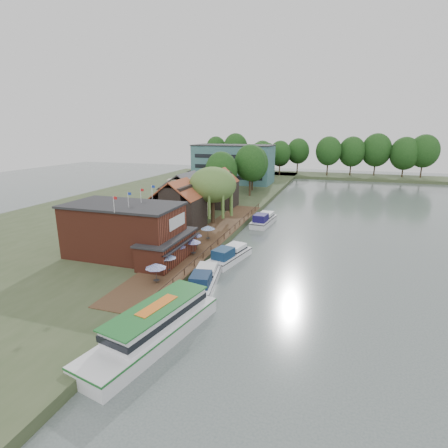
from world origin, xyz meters
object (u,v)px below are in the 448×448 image
(cottage_b, at_px, (187,194))
(tour_boat, at_px, (152,325))
(cottage_a, at_px, (179,204))
(umbrella_0, at_px, (156,273))
(willow, at_px, (213,196))
(cruiser_2, at_px, (264,218))
(cottage_c, at_px, (220,188))
(cruiser_1, at_px, (230,253))
(umbrella_4, at_px, (196,240))
(pub, at_px, (137,231))
(swan, at_px, (164,310))
(umbrella_5, at_px, (208,233))
(umbrella_1, at_px, (167,263))
(cruiser_0, at_px, (204,277))
(umbrella_3, at_px, (193,247))
(hotel_block, at_px, (233,164))
(umbrella_2, at_px, (178,252))

(cottage_b, bearing_deg, tour_boat, -69.69)
(cottage_a, height_order, umbrella_0, cottage_a)
(willow, bearing_deg, cruiser_2, 33.72)
(cottage_c, relative_size, cruiser_1, 0.88)
(umbrella_4, distance_m, cruiser_1, 5.63)
(pub, bearing_deg, cottage_a, 93.81)
(cottage_a, height_order, cottage_b, same)
(swan, bearing_deg, umbrella_5, 98.40)
(cottage_c, distance_m, umbrella_4, 29.18)
(pub, height_order, cruiser_2, pub)
(cottage_a, relative_size, umbrella_1, 3.62)
(cruiser_1, xyz_separation_m, swan, (-2.06, -15.67, -0.95))
(cruiser_0, bearing_deg, cottage_b, 107.55)
(cruiser_1, bearing_deg, umbrella_3, -141.63)
(cottage_c, distance_m, tour_boat, 51.00)
(cottage_a, bearing_deg, cruiser_2, 39.43)
(cottage_b, bearing_deg, swan, -69.33)
(hotel_block, xyz_separation_m, umbrella_4, (14.09, -65.38, -4.86))
(cruiser_2, bearing_deg, umbrella_3, -97.04)
(pub, xyz_separation_m, tour_boat, (11.05, -15.66, -3.04))
(umbrella_2, xyz_separation_m, tour_boat, (5.15, -15.92, -0.68))
(willow, distance_m, umbrella_0, 27.46)
(umbrella_4, bearing_deg, cruiser_1, -7.52)
(willow, bearing_deg, pub, -99.93)
(cruiser_2, relative_size, tour_boat, 0.69)
(pub, height_order, cottage_b, cottage_b)
(hotel_block, bearing_deg, cottage_a, -82.87)
(willow, bearing_deg, cottage_b, 146.31)
(cottage_b, relative_size, umbrella_4, 4.04)
(umbrella_4, height_order, tour_boat, umbrella_4)
(hotel_block, distance_m, cruiser_2, 49.91)
(cruiser_2, bearing_deg, hotel_block, 118.72)
(cottage_a, bearing_deg, umbrella_5, -35.58)
(cottage_a, distance_m, umbrella_3, 14.99)
(hotel_block, bearing_deg, cruiser_0, -75.66)
(cottage_a, bearing_deg, umbrella_3, -57.02)
(swan, bearing_deg, cottage_c, 101.98)
(pub, distance_m, umbrella_0, 9.93)
(umbrella_0, bearing_deg, umbrella_1, 94.96)
(cruiser_0, height_order, cruiser_1, cruiser_1)
(cottage_c, xyz_separation_m, cruiser_1, (11.56, -29.10, -4.08))
(umbrella_1, distance_m, cruiser_1, 10.16)
(umbrella_0, distance_m, umbrella_3, 9.68)
(cruiser_2, bearing_deg, umbrella_1, -95.64)
(umbrella_0, bearing_deg, umbrella_2, 95.86)
(cottage_b, distance_m, tour_boat, 43.51)
(cruiser_0, bearing_deg, tour_boat, -100.64)
(umbrella_0, xyz_separation_m, umbrella_1, (-0.28, 3.23, 0.00))
(cottage_a, relative_size, willow, 0.82)
(pub, height_order, cottage_a, cottage_a)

